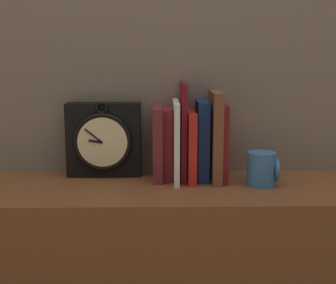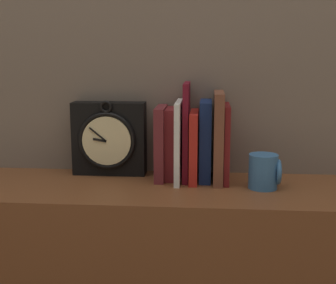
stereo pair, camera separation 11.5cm
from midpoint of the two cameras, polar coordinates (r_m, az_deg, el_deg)
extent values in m
cube|color=black|center=(1.28, -10.35, 0.27)|extent=(0.20, 0.06, 0.20)
torus|color=black|center=(1.25, -10.61, -0.02)|extent=(0.16, 0.01, 0.16)
cylinder|color=beige|center=(1.25, -10.63, -0.05)|extent=(0.13, 0.01, 0.13)
cube|color=black|center=(1.24, -11.47, 0.03)|extent=(0.04, 0.00, 0.01)
cube|color=black|center=(1.24, -11.71, 0.72)|extent=(0.05, 0.00, 0.04)
torus|color=black|center=(1.23, -10.75, 4.11)|extent=(0.03, 0.01, 0.03)
cube|color=maroon|center=(1.23, -3.92, -0.16)|extent=(0.03, 0.13, 0.19)
cube|color=maroon|center=(1.24, -2.74, -0.19)|extent=(0.03, 0.11, 0.19)
cube|color=white|center=(1.21, -1.72, 0.09)|extent=(0.01, 0.16, 0.21)
cube|color=maroon|center=(1.22, -0.81, 1.29)|extent=(0.01, 0.13, 0.25)
cube|color=red|center=(1.22, 0.16, -0.47)|extent=(0.02, 0.15, 0.18)
cube|color=navy|center=(1.23, 1.52, 0.24)|extent=(0.03, 0.12, 0.21)
cube|color=brown|center=(1.22, 3.11, 0.70)|extent=(0.02, 0.15, 0.23)
cube|color=maroon|center=(1.23, 4.05, -0.01)|extent=(0.01, 0.14, 0.20)
cylinder|color=teal|center=(1.19, 8.60, -3.31)|extent=(0.07, 0.07, 0.09)
torus|color=teal|center=(1.19, 10.29, -3.29)|extent=(0.01, 0.06, 0.06)
camera|label=1|loc=(0.06, -92.86, -0.56)|focal=50.00mm
camera|label=2|loc=(0.06, 87.14, 0.56)|focal=50.00mm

